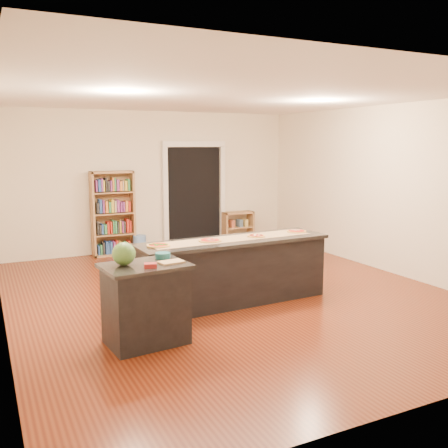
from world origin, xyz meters
name	(u,v)px	position (x,y,z in m)	size (l,w,h in m)	color
room	(230,198)	(0.00, 0.00, 1.40)	(6.00, 7.00, 2.80)	beige
doorway	(194,190)	(0.90, 3.46, 1.20)	(1.40, 0.09, 2.21)	black
kitchen_island	(234,271)	(-0.13, -0.35, 0.44)	(2.68, 0.72, 0.88)	black
side_counter	(146,304)	(-1.63, -1.20, 0.45)	(0.89, 0.65, 0.88)	black
bookshelf	(113,214)	(-0.87, 3.30, 0.82)	(0.82, 0.29, 1.64)	#AA8052
low_shelf	(238,227)	(1.85, 3.30, 0.35)	(0.69, 0.30, 0.69)	#AA8052
waste_bin	(140,245)	(-0.40, 3.15, 0.19)	(0.26, 0.26, 0.37)	#5D8CD0
kraft_paper	(233,239)	(-0.13, -0.33, 0.88)	(2.32, 0.42, 0.00)	olive
watermelon	(124,254)	(-1.84, -1.15, 1.01)	(0.25, 0.25, 0.25)	#144214
cutting_board	(171,262)	(-1.35, -1.27, 0.89)	(0.26, 0.17, 0.02)	tan
package_red	(150,265)	(-1.62, -1.37, 0.91)	(0.13, 0.09, 0.05)	maroon
package_teal	(163,256)	(-1.37, -1.02, 0.92)	(0.17, 0.17, 0.06)	#195966
pizza_a	(158,245)	(-1.20, -0.37, 0.90)	(0.28, 0.28, 0.02)	#B28D44
pizza_b	(210,240)	(-0.48, -0.36, 0.90)	(0.29, 0.29, 0.02)	#B28D44
pizza_c	(256,236)	(0.23, -0.34, 0.90)	(0.26, 0.26, 0.02)	#B28D44
pizza_d	(297,231)	(0.94, -0.28, 0.90)	(0.30, 0.30, 0.02)	#B28D44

